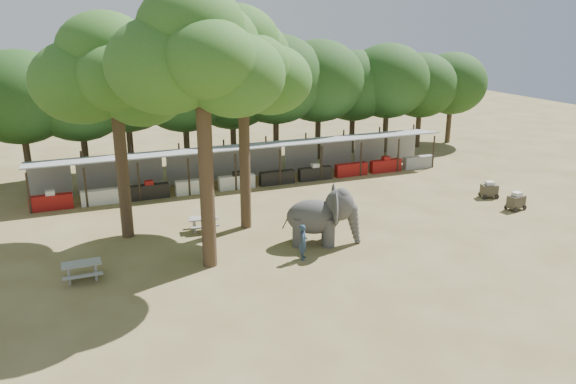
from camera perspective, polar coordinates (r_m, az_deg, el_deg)
name	(u,v)px	position (r m, az deg, el deg)	size (l,w,h in m)	color
ground	(349,261)	(26.02, 6.23, -7.00)	(100.00, 100.00, 0.00)	brown
vendor_stalls	(252,166)	(37.70, -3.64, 2.68)	(28.00, 2.99, 2.80)	gray
yard_tree_left	(110,73)	(28.20, -17.61, 11.49)	(7.10, 6.90, 11.02)	#332316
yard_tree_center	(197,55)	(23.65, -9.28, 13.55)	(7.10, 6.90, 12.04)	#332316
yard_tree_back	(239,63)	(28.33, -5.04, 12.93)	(7.10, 6.90, 11.36)	#332316
backdrop_trees	(229,92)	(41.74, -6.04, 10.09)	(46.46, 5.95, 8.33)	#332316
elephant	(323,216)	(27.41, 3.53, -2.44)	(3.81, 2.97, 2.85)	#3A3838
handler	(303,242)	(25.80, 1.56, -5.09)	(0.61, 0.40, 1.68)	#26384C
picnic_table_near	(82,269)	(25.45, -20.21, -7.33)	(1.61, 1.45, 0.80)	gray
picnic_table_far	(203,222)	(29.66, -8.60, -3.02)	(1.55, 1.42, 0.72)	gray
cart_front	(516,201)	(35.03, 22.16, -0.86)	(1.19, 0.88, 1.07)	#372F25
cart_back	(489,190)	(36.81, 19.76, 0.23)	(1.22, 0.97, 1.04)	#372F25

